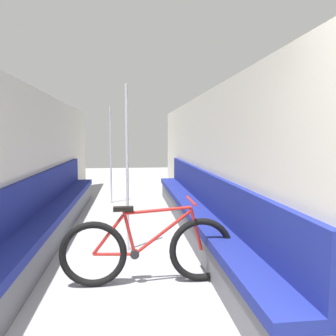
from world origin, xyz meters
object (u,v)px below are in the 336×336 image
Objects in this scene: bicycle at (148,250)px; grab_pole_near at (127,171)px; bench_seat_row_left at (51,217)px; bench_seat_row_right at (196,213)px; grab_pole_far at (111,156)px.

grab_pole_near is (-0.21, 1.06, 0.71)m from bicycle.
bicycle is 1.29m from grab_pole_near.
bench_seat_row_right is (2.18, 0.00, 0.00)m from bench_seat_row_left.
grab_pole_far is at bearing 73.81° from bench_seat_row_left.
bicycle is at bearing -78.87° from grab_pole_near.
bench_seat_row_left is at bearing 180.00° from bench_seat_row_right.
grab_pole_near reaches higher than bench_seat_row_right.
grab_pole_far is at bearing 81.23° from bicycle.
grab_pole_near reaches higher than bench_seat_row_left.
bench_seat_row_left is 1.49m from grab_pole_near.
grab_pole_far is at bearing 96.84° from grab_pole_near.
grab_pole_near is at bearing -29.44° from bench_seat_row_left.
bench_seat_row_right is at bearing 0.00° from bench_seat_row_left.
grab_pole_near is at bearing -148.95° from bench_seat_row_right.
bench_seat_row_left is at bearing -106.19° from grab_pole_far.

